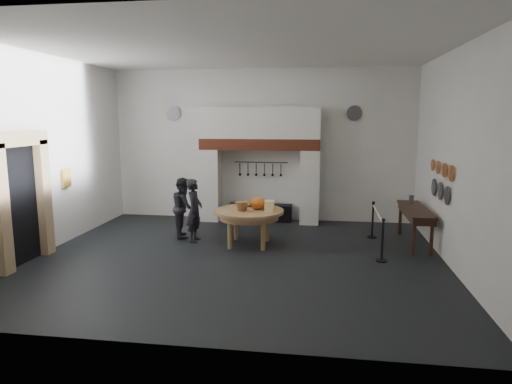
# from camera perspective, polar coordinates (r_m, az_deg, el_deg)

# --- Properties ---
(floor) EXTENTS (9.00, 8.00, 0.02)m
(floor) POSITION_cam_1_polar(r_m,az_deg,el_deg) (10.26, -2.34, -8.22)
(floor) COLOR black
(floor) RESTS_ON ground
(ceiling) EXTENTS (9.00, 8.00, 0.02)m
(ceiling) POSITION_cam_1_polar(r_m,az_deg,el_deg) (9.87, -2.52, 17.53)
(ceiling) COLOR silver
(ceiling) RESTS_ON wall_back
(wall_back) EXTENTS (9.00, 0.02, 4.50)m
(wall_back) POSITION_cam_1_polar(r_m,az_deg,el_deg) (13.75, 0.69, 5.85)
(wall_back) COLOR silver
(wall_back) RESTS_ON floor
(wall_front) EXTENTS (9.00, 0.02, 4.50)m
(wall_front) POSITION_cam_1_polar(r_m,az_deg,el_deg) (5.95, -9.60, 1.03)
(wall_front) COLOR silver
(wall_front) RESTS_ON floor
(wall_left) EXTENTS (0.02, 8.00, 4.50)m
(wall_left) POSITION_cam_1_polar(r_m,az_deg,el_deg) (11.53, -25.04, 4.28)
(wall_left) COLOR silver
(wall_left) RESTS_ON floor
(wall_right) EXTENTS (0.02, 8.00, 4.50)m
(wall_right) POSITION_cam_1_polar(r_m,az_deg,el_deg) (10.01, 23.86, 3.71)
(wall_right) COLOR silver
(wall_right) RESTS_ON floor
(chimney_pier_left) EXTENTS (0.55, 0.70, 2.15)m
(chimney_pier_left) POSITION_cam_1_polar(r_m,az_deg,el_deg) (13.81, -5.59, 0.92)
(chimney_pier_left) COLOR silver
(chimney_pier_left) RESTS_ON floor
(chimney_pier_right) EXTENTS (0.55, 0.70, 2.15)m
(chimney_pier_right) POSITION_cam_1_polar(r_m,az_deg,el_deg) (13.41, 6.74, 0.64)
(chimney_pier_right) COLOR silver
(chimney_pier_right) RESTS_ON floor
(hearth_brick_band) EXTENTS (3.50, 0.72, 0.32)m
(hearth_brick_band) POSITION_cam_1_polar(r_m,az_deg,el_deg) (13.40, 0.49, 6.01)
(hearth_brick_band) COLOR #9E442B
(hearth_brick_band) RESTS_ON chimney_pier_left
(chimney_hood) EXTENTS (3.50, 0.70, 0.90)m
(chimney_hood) POSITION_cam_1_polar(r_m,az_deg,el_deg) (13.38, 0.50, 8.62)
(chimney_hood) COLOR silver
(chimney_hood) RESTS_ON hearth_brick_band
(iron_range) EXTENTS (1.90, 0.45, 0.50)m
(iron_range) POSITION_cam_1_polar(r_m,az_deg,el_deg) (13.75, 0.52, -2.57)
(iron_range) COLOR black
(iron_range) RESTS_ON floor
(utensil_rail) EXTENTS (1.60, 0.02, 0.02)m
(utensil_rail) POSITION_cam_1_polar(r_m,az_deg,el_deg) (13.71, 0.64, 3.74)
(utensil_rail) COLOR black
(utensil_rail) RESTS_ON wall_back
(door_recess) EXTENTS (0.04, 1.10, 2.50)m
(door_recess) POSITION_cam_1_polar(r_m,az_deg,el_deg) (10.82, -27.43, -1.53)
(door_recess) COLOR black
(door_recess) RESTS_ON floor
(door_jamb_near) EXTENTS (0.22, 0.30, 2.60)m
(door_jamb_near) POSITION_cam_1_polar(r_m,az_deg,el_deg) (10.21, -29.31, -1.99)
(door_jamb_near) COLOR tan
(door_jamb_near) RESTS_ON floor
(door_jamb_far) EXTENTS (0.22, 0.30, 2.60)m
(door_jamb_far) POSITION_cam_1_polar(r_m,az_deg,el_deg) (11.33, -25.03, -0.65)
(door_jamb_far) COLOR tan
(door_jamb_far) RESTS_ON floor
(door_lintel) EXTENTS (0.22, 1.70, 0.30)m
(door_lintel) POSITION_cam_1_polar(r_m,az_deg,el_deg) (10.62, -27.60, 5.90)
(door_lintel) COLOR tan
(door_lintel) RESTS_ON door_jamb_near
(wall_plaque) EXTENTS (0.05, 0.34, 0.44)m
(wall_plaque) POSITION_cam_1_polar(r_m,az_deg,el_deg) (12.24, -22.59, 1.63)
(wall_plaque) COLOR gold
(wall_plaque) RESTS_ON wall_left
(work_table) EXTENTS (2.05, 2.05, 0.07)m
(work_table) POSITION_cam_1_polar(r_m,az_deg,el_deg) (11.05, -0.88, -2.42)
(work_table) COLOR tan
(work_table) RESTS_ON floor
(pumpkin) EXTENTS (0.36, 0.36, 0.31)m
(pumpkin) POSITION_cam_1_polar(r_m,az_deg,el_deg) (11.08, 0.22, -1.38)
(pumpkin) COLOR orange
(pumpkin) RESTS_ON work_table
(cheese_block_big) EXTENTS (0.22, 0.22, 0.24)m
(cheese_block_big) POSITION_cam_1_polar(r_m,az_deg,el_deg) (10.90, 1.68, -1.75)
(cheese_block_big) COLOR #F7EE93
(cheese_block_big) RESTS_ON work_table
(cheese_block_small) EXTENTS (0.18, 0.18, 0.20)m
(cheese_block_small) POSITION_cam_1_polar(r_m,az_deg,el_deg) (11.20, 1.75, -1.55)
(cheese_block_small) COLOR #E9E38B
(cheese_block_small) RESTS_ON work_table
(wicker_basket) EXTENTS (0.39, 0.39, 0.22)m
(wicker_basket) POSITION_cam_1_polar(r_m,az_deg,el_deg) (10.90, -1.78, -1.81)
(wicker_basket) COLOR brown
(wicker_basket) RESTS_ON work_table
(bread_loaf) EXTENTS (0.31, 0.18, 0.13)m
(bread_loaf) POSITION_cam_1_polar(r_m,az_deg,el_deg) (11.38, -1.09, -1.55)
(bread_loaf) COLOR olive
(bread_loaf) RESTS_ON work_table
(visitor_near) EXTENTS (0.39, 0.59, 1.58)m
(visitor_near) POSITION_cam_1_polar(r_m,az_deg,el_deg) (11.49, -7.70, -2.28)
(visitor_near) COLOR black
(visitor_near) RESTS_ON floor
(visitor_far) EXTENTS (0.81, 0.91, 1.56)m
(visitor_far) POSITION_cam_1_polar(r_m,az_deg,el_deg) (11.98, -9.01, -1.90)
(visitor_far) COLOR black
(visitor_far) RESTS_ON floor
(side_table) EXTENTS (0.55, 2.20, 0.06)m
(side_table) POSITION_cam_1_polar(r_m,az_deg,el_deg) (11.77, 19.33, -2.07)
(side_table) COLOR #332012
(side_table) RESTS_ON floor
(pewter_jug) EXTENTS (0.12, 0.12, 0.22)m
(pewter_jug) POSITION_cam_1_polar(r_m,az_deg,el_deg) (12.32, 18.84, -0.88)
(pewter_jug) COLOR #494A4E
(pewter_jug) RESTS_ON side_table
(copper_pan_a) EXTENTS (0.03, 0.34, 0.34)m
(copper_pan_a) POSITION_cam_1_polar(r_m,az_deg,el_deg) (10.22, 23.24, 2.16)
(copper_pan_a) COLOR #C6662D
(copper_pan_a) RESTS_ON wall_right
(copper_pan_b) EXTENTS (0.03, 0.32, 0.32)m
(copper_pan_b) POSITION_cam_1_polar(r_m,az_deg,el_deg) (10.75, 22.50, 2.53)
(copper_pan_b) COLOR #C6662D
(copper_pan_b) RESTS_ON wall_right
(copper_pan_c) EXTENTS (0.03, 0.30, 0.30)m
(copper_pan_c) POSITION_cam_1_polar(r_m,az_deg,el_deg) (11.28, 21.83, 2.86)
(copper_pan_c) COLOR #C6662D
(copper_pan_c) RESTS_ON wall_right
(copper_pan_d) EXTENTS (0.03, 0.28, 0.28)m
(copper_pan_d) POSITION_cam_1_polar(r_m,az_deg,el_deg) (11.81, 21.22, 3.16)
(copper_pan_d) COLOR #C6662D
(copper_pan_d) RESTS_ON wall_right
(pewter_plate_left) EXTENTS (0.03, 0.40, 0.40)m
(pewter_plate_left) POSITION_cam_1_polar(r_m,az_deg,el_deg) (10.48, 22.79, -0.42)
(pewter_plate_left) COLOR #4C4C51
(pewter_plate_left) RESTS_ON wall_right
(pewter_plate_mid) EXTENTS (0.03, 0.40, 0.40)m
(pewter_plate_mid) POSITION_cam_1_polar(r_m,az_deg,el_deg) (11.05, 22.03, 0.11)
(pewter_plate_mid) COLOR #4C4C51
(pewter_plate_mid) RESTS_ON wall_right
(pewter_plate_right) EXTENTS (0.03, 0.40, 0.40)m
(pewter_plate_right) POSITION_cam_1_polar(r_m,az_deg,el_deg) (11.63, 21.34, 0.58)
(pewter_plate_right) COLOR #4C4C51
(pewter_plate_right) RESTS_ON wall_right
(pewter_plate_back_left) EXTENTS (0.44, 0.03, 0.44)m
(pewter_plate_back_left) POSITION_cam_1_polar(r_m,az_deg,el_deg) (14.30, -10.27, 9.65)
(pewter_plate_back_left) COLOR #4C4C51
(pewter_plate_back_left) RESTS_ON wall_back
(pewter_plate_back_right) EXTENTS (0.44, 0.03, 0.44)m
(pewter_plate_back_right) POSITION_cam_1_polar(r_m,az_deg,el_deg) (13.59, 12.20, 9.61)
(pewter_plate_back_right) COLOR #4C4C51
(pewter_plate_back_right) RESTS_ON wall_back
(barrier_post_near) EXTENTS (0.05, 0.05, 0.90)m
(barrier_post_near) POSITION_cam_1_polar(r_m,az_deg,el_deg) (10.24, 15.53, -5.96)
(barrier_post_near) COLOR black
(barrier_post_near) RESTS_ON floor
(barrier_post_far) EXTENTS (0.05, 0.05, 0.90)m
(barrier_post_far) POSITION_cam_1_polar(r_m,az_deg,el_deg) (12.17, 14.38, -3.49)
(barrier_post_far) COLOR black
(barrier_post_far) RESTS_ON floor
(barrier_rope) EXTENTS (0.04, 2.00, 0.04)m
(barrier_rope) POSITION_cam_1_polar(r_m,az_deg,el_deg) (11.11, 14.99, -2.62)
(barrier_rope) COLOR white
(barrier_rope) RESTS_ON barrier_post_near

